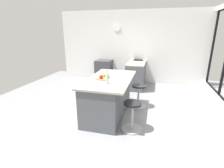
{
  "coord_description": "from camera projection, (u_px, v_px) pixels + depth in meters",
  "views": [
    {
      "loc": [
        3.79,
        1.01,
        1.96
      ],
      "look_at": [
        0.13,
        0.05,
        0.77
      ],
      "focal_mm": 27.26,
      "sensor_mm": 36.0,
      "label": 1
    }
  ],
  "objects": [
    {
      "name": "oven_range",
      "position": [
        104.0,
        71.0,
        6.73
      ],
      "size": [
        0.6,
        0.61,
        0.86
      ],
      "color": "#38383D",
      "rests_on": "ground_plane"
    },
    {
      "name": "apple_green",
      "position": [
        108.0,
        76.0,
        3.94
      ],
      "size": [
        0.07,
        0.07,
        0.07
      ],
      "primitive_type": "sphere",
      "color": "#609E2D",
      "rests_on": "cutting_board"
    },
    {
      "name": "apple_yellow",
      "position": [
        104.0,
        75.0,
        3.99
      ],
      "size": [
        0.07,
        0.07,
        0.07
      ],
      "primitive_type": "sphere",
      "color": "gold",
      "rests_on": "cutting_board"
    },
    {
      "name": "interior_partition_left",
      "position": [
        130.0,
        47.0,
        6.54
      ],
      "size": [
        0.15,
        5.57,
        2.69
      ],
      "color": "silver",
      "rests_on": "ground_plane"
    },
    {
      "name": "stool_by_window",
      "position": [
        138.0,
        97.0,
        4.5
      ],
      "size": [
        0.44,
        0.44,
        0.61
      ],
      "color": "#B7B7BC",
      "rests_on": "ground_plane"
    },
    {
      "name": "kitchen_island",
      "position": [
        108.0,
        96.0,
        4.08
      ],
      "size": [
        1.82,
        0.99,
        0.9
      ],
      "color": "#4C5156",
      "rests_on": "ground_plane"
    },
    {
      "name": "cutting_board",
      "position": [
        103.0,
        78.0,
        3.91
      ],
      "size": [
        0.36,
        0.24,
        0.02
      ],
      "primitive_type": "cube",
      "color": "olive",
      "rests_on": "kitchen_island"
    },
    {
      "name": "stool_middle",
      "position": [
        132.0,
        117.0,
        3.44
      ],
      "size": [
        0.44,
        0.44,
        0.61
      ],
      "color": "#B7B7BC",
      "rests_on": "ground_plane"
    },
    {
      "name": "water_bottle",
      "position": [
        107.0,
        78.0,
        3.48
      ],
      "size": [
        0.06,
        0.06,
        0.31
      ],
      "color": "silver",
      "rests_on": "kitchen_island"
    },
    {
      "name": "apple_red",
      "position": [
        101.0,
        77.0,
        3.82
      ],
      "size": [
        0.09,
        0.09,
        0.09
      ],
      "primitive_type": "sphere",
      "color": "red",
      "rests_on": "cutting_board"
    },
    {
      "name": "sink_cabinet",
      "position": [
        137.0,
        72.0,
        6.41
      ],
      "size": [
        1.93,
        0.6,
        1.17
      ],
      "color": "#4C5156",
      "rests_on": "ground_plane"
    },
    {
      "name": "ground_plane",
      "position": [
        111.0,
        111.0,
        4.33
      ],
      "size": [
        7.37,
        7.37,
        0.0
      ],
      "primitive_type": "plane",
      "color": "gray"
    }
  ]
}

